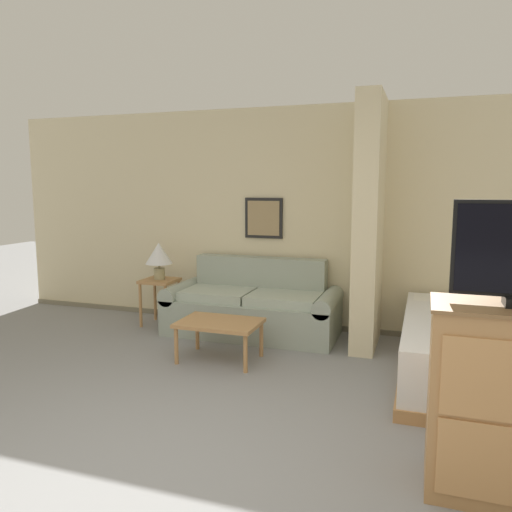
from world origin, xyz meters
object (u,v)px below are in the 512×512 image
couch (253,307)px  backpack (507,305)px  table_lamp (159,255)px  bed (497,351)px  coffee_table (220,325)px

couch → backpack: (2.50, -0.86, 0.42)m
table_lamp → bed: 3.76m
bed → backpack: backpack is taller
bed → couch: bearing=164.6°
coffee_table → backpack: backpack is taller
couch → coffee_table: 0.96m
bed → backpack: (0.03, -0.18, 0.45)m
table_lamp → backpack: size_ratio=1.21×
coffee_table → bed: 2.49m
couch → table_lamp: bearing=-178.7°
bed → coffee_table: bearing=-173.6°
couch → bed: 2.56m
coffee_table → bed: size_ratio=0.37×
bed → backpack: 0.49m
coffee_table → table_lamp: bearing=141.7°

